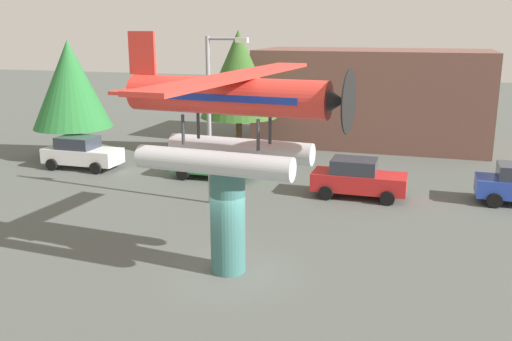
{
  "coord_description": "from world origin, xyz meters",
  "views": [
    {
      "loc": [
        5.72,
        -15.66,
        7.55
      ],
      "look_at": [
        0.0,
        3.0,
        2.56
      ],
      "focal_mm": 39.62,
      "sensor_mm": 36.0,
      "label": 1
    }
  ],
  "objects_px": {
    "floatplane_monument": "(230,112)",
    "storefront_building": "(372,97)",
    "streetlight_primary": "(213,108)",
    "tree_east": "(239,74)",
    "car_near_white": "(81,153)",
    "tree_west": "(70,85)",
    "display_pedestal": "(228,220)",
    "car_mid_green": "(213,161)",
    "car_far_red": "(358,178)"
  },
  "relations": [
    {
      "from": "floatplane_monument",
      "to": "car_mid_green",
      "type": "xyz_separation_m",
      "value": [
        -4.75,
        10.53,
        -4.2
      ]
    },
    {
      "from": "car_mid_green",
      "to": "storefront_building",
      "type": "bearing_deg",
      "value": 59.49
    },
    {
      "from": "tree_east",
      "to": "display_pedestal",
      "type": "bearing_deg",
      "value": -72.48
    },
    {
      "from": "floatplane_monument",
      "to": "storefront_building",
      "type": "xyz_separation_m",
      "value": [
        2.01,
        22.01,
        -2.03
      ]
    },
    {
      "from": "floatplane_monument",
      "to": "tree_east",
      "type": "distance_m",
      "value": 16.56
    },
    {
      "from": "floatplane_monument",
      "to": "tree_east",
      "type": "height_order",
      "value": "floatplane_monument"
    },
    {
      "from": "display_pedestal",
      "to": "car_mid_green",
      "type": "distance_m",
      "value": 11.52
    },
    {
      "from": "streetlight_primary",
      "to": "storefront_building",
      "type": "height_order",
      "value": "streetlight_primary"
    },
    {
      "from": "floatplane_monument",
      "to": "tree_west",
      "type": "distance_m",
      "value": 18.92
    },
    {
      "from": "storefront_building",
      "to": "tree_west",
      "type": "relative_size",
      "value": 2.15
    },
    {
      "from": "floatplane_monument",
      "to": "storefront_building",
      "type": "relative_size",
      "value": 0.71
    },
    {
      "from": "display_pedestal",
      "to": "tree_east",
      "type": "height_order",
      "value": "tree_east"
    },
    {
      "from": "car_far_red",
      "to": "tree_east",
      "type": "xyz_separation_m",
      "value": [
        -7.87,
        6.45,
        3.97
      ]
    },
    {
      "from": "floatplane_monument",
      "to": "tree_west",
      "type": "xyz_separation_m",
      "value": [
        -14.22,
        12.45,
        -0.77
      ]
    },
    {
      "from": "car_near_white",
      "to": "tree_east",
      "type": "xyz_separation_m",
      "value": [
        7.23,
        5.47,
        3.97
      ]
    },
    {
      "from": "car_mid_green",
      "to": "display_pedestal",
      "type": "bearing_deg",
      "value": -66.27
    },
    {
      "from": "display_pedestal",
      "to": "tree_east",
      "type": "distance_m",
      "value": 16.81
    },
    {
      "from": "floatplane_monument",
      "to": "tree_east",
      "type": "xyz_separation_m",
      "value": [
        -5.1,
        15.76,
        -0.23
      ]
    },
    {
      "from": "car_near_white",
      "to": "storefront_building",
      "type": "distance_m",
      "value": 18.65
    },
    {
      "from": "tree_east",
      "to": "storefront_building",
      "type": "bearing_deg",
      "value": 41.32
    },
    {
      "from": "tree_east",
      "to": "streetlight_primary",
      "type": "bearing_deg",
      "value": -77.71
    },
    {
      "from": "storefront_building",
      "to": "tree_east",
      "type": "height_order",
      "value": "tree_east"
    },
    {
      "from": "car_near_white",
      "to": "storefront_building",
      "type": "height_order",
      "value": "storefront_building"
    },
    {
      "from": "car_far_red",
      "to": "tree_east",
      "type": "distance_m",
      "value": 10.92
    },
    {
      "from": "floatplane_monument",
      "to": "tree_east",
      "type": "bearing_deg",
      "value": 111.95
    },
    {
      "from": "car_near_white",
      "to": "tree_west",
      "type": "distance_m",
      "value": 4.48
    },
    {
      "from": "display_pedestal",
      "to": "car_far_red",
      "type": "bearing_deg",
      "value": 72.68
    },
    {
      "from": "display_pedestal",
      "to": "car_near_white",
      "type": "relative_size",
      "value": 0.81
    },
    {
      "from": "tree_west",
      "to": "tree_east",
      "type": "relative_size",
      "value": 0.92
    },
    {
      "from": "car_mid_green",
      "to": "tree_west",
      "type": "distance_m",
      "value": 10.25
    },
    {
      "from": "car_near_white",
      "to": "car_mid_green",
      "type": "height_order",
      "value": "same"
    },
    {
      "from": "streetlight_primary",
      "to": "car_mid_green",
      "type": "bearing_deg",
      "value": 112.59
    },
    {
      "from": "car_near_white",
      "to": "car_mid_green",
      "type": "relative_size",
      "value": 1.0
    },
    {
      "from": "floatplane_monument",
      "to": "storefront_building",
      "type": "height_order",
      "value": "floatplane_monument"
    },
    {
      "from": "car_near_white",
      "to": "car_mid_green",
      "type": "distance_m",
      "value": 7.58
    },
    {
      "from": "tree_east",
      "to": "car_mid_green",
      "type": "bearing_deg",
      "value": -86.21
    },
    {
      "from": "storefront_building",
      "to": "car_far_red",
      "type": "bearing_deg",
      "value": -86.59
    },
    {
      "from": "car_mid_green",
      "to": "streetlight_primary",
      "type": "xyz_separation_m",
      "value": [
        1.66,
        -4.0,
        3.33
      ]
    },
    {
      "from": "tree_east",
      "to": "tree_west",
      "type": "bearing_deg",
      "value": -160.08
    },
    {
      "from": "tree_west",
      "to": "car_near_white",
      "type": "bearing_deg",
      "value": -49.02
    },
    {
      "from": "streetlight_primary",
      "to": "floatplane_monument",
      "type": "bearing_deg",
      "value": -64.67
    },
    {
      "from": "car_near_white",
      "to": "streetlight_primary",
      "type": "bearing_deg",
      "value": -22.12
    },
    {
      "from": "storefront_building",
      "to": "car_near_white",
      "type": "bearing_deg",
      "value": -140.73
    },
    {
      "from": "display_pedestal",
      "to": "floatplane_monument",
      "type": "bearing_deg",
      "value": -4.01
    },
    {
      "from": "car_far_red",
      "to": "tree_east",
      "type": "height_order",
      "value": "tree_east"
    },
    {
      "from": "streetlight_primary",
      "to": "storefront_building",
      "type": "relative_size",
      "value": 0.49
    },
    {
      "from": "car_mid_green",
      "to": "car_far_red",
      "type": "xyz_separation_m",
      "value": [
        7.52,
        -1.22,
        0.0
      ]
    },
    {
      "from": "floatplane_monument",
      "to": "car_far_red",
      "type": "height_order",
      "value": "floatplane_monument"
    },
    {
      "from": "car_mid_green",
      "to": "tree_east",
      "type": "distance_m",
      "value": 6.58
    },
    {
      "from": "storefront_building",
      "to": "tree_west",
      "type": "distance_m",
      "value": 18.87
    }
  ]
}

